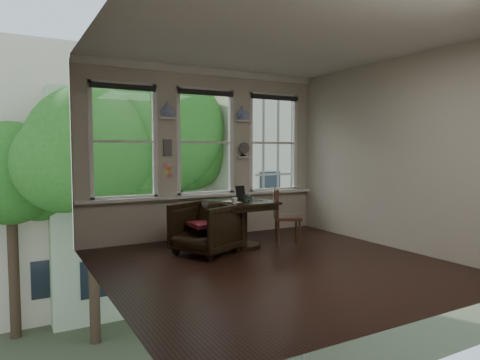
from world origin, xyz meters
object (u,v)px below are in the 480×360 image
side_chair_right (288,217)px  laptop (253,199)px  armchair_left (206,228)px  mug (234,201)px  table (243,224)px

side_chair_right → laptop: size_ratio=2.82×
armchair_left → side_chair_right: 1.43m
armchair_left → side_chair_right: bearing=60.9°
side_chair_right → laptop: side_chair_right is taller
mug → laptop: bearing=29.2°
table → side_chair_right: 0.76m
table → mug: mug is taller
table → armchair_left: armchair_left is taller
table → mug: size_ratio=8.69×
laptop → armchair_left: bearing=-150.4°
laptop → table: bearing=-158.2°
side_chair_right → mug: (-1.03, -0.08, 0.34)m
table → laptop: 0.43m
table → laptop: laptop is taller
laptop → mug: size_ratio=3.15×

